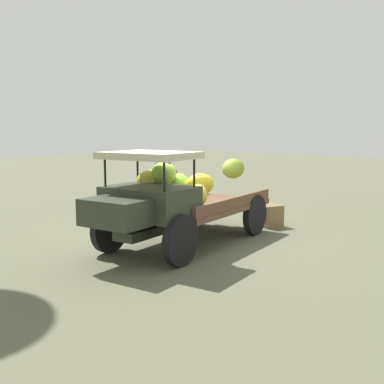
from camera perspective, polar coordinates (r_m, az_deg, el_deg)
The scene contains 5 objects.
ground_plane at distance 9.45m, azimuth -1.02°, elevation -6.21°, with size 60.00×60.00×0.00m, color #5E5F49.
truck at distance 8.93m, azimuth -2.29°, elevation -0.90°, with size 4.64×2.46×1.88m.
farmer at distance 11.01m, azimuth -3.50°, elevation 1.12°, with size 0.57×0.54×1.77m.
wooden_crate at distance 11.16m, azimuth 9.27°, elevation -2.82°, with size 0.57×0.50×0.51m, color olive.
loose_banana_bunch at distance 10.65m, azimuth -10.07°, elevation -3.81°, with size 0.51×0.35×0.34m, color gold.
Camera 1 is at (6.38, 6.59, 2.27)m, focal length 43.69 mm.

